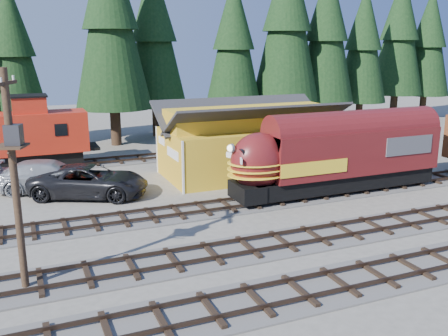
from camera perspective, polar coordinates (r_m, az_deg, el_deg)
name	(u,v)px	position (r m, az deg, el deg)	size (l,w,h in m)	color
ground	(333,219)	(27.66, 12.35, -5.70)	(120.00, 120.00, 0.00)	#6B665B
track_siding	(421,181)	(36.81, 21.63, -1.36)	(68.00, 3.20, 0.33)	#4C4947
track_spur	(93,163)	(40.57, -14.70, 0.53)	(32.00, 3.20, 0.33)	#4C4947
depot	(250,134)	(35.71, 2.94, 3.95)	(12.80, 7.00, 5.30)	#C6891B
conifer_backdrop	(227,33)	(49.68, 0.32, 15.20)	(79.27, 23.64, 17.08)	black
locomotive	(332,158)	(31.58, 12.20, 1.14)	(14.38, 2.86, 3.91)	black
caboose	(19,137)	(39.74, -22.43, 3.33)	(9.87, 2.86, 5.13)	black
utility_pole	(14,168)	(19.68, -22.86, 0.02)	(1.32, 1.95, 8.38)	black
pickup_truck_a	(90,181)	(31.74, -15.12, -1.45)	(3.28, 7.11, 1.98)	black
pickup_truck_b	(50,176)	(33.62, -19.30, -0.88)	(2.80, 6.88, 2.00)	#9DA0A4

